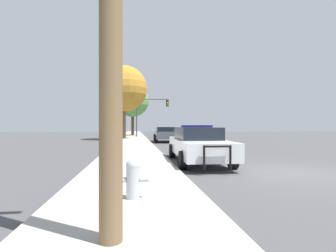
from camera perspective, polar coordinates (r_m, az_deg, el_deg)
ground_plane at (r=9.40m, az=25.38°, el=-9.19°), size 110.00×110.00×0.00m
sidewalk_left at (r=7.92m, az=-7.98°, el=-10.44°), size 3.00×110.00×0.13m
police_car at (r=10.82m, az=6.51°, el=-3.88°), size 2.14×5.48×1.53m
fire_hydrant at (r=5.10m, az=-7.67°, el=-11.01°), size 0.60×0.26×0.76m
traffic_light at (r=32.96m, az=-3.93°, el=3.72°), size 4.10×0.35×4.84m
car_background_midblock at (r=24.01m, az=-0.66°, el=-1.72°), size 2.13×4.45×1.38m
car_background_oncoming at (r=31.15m, az=5.17°, el=-1.34°), size 1.92×4.41×1.37m
tree_sidewalk_far at (r=37.35m, az=-7.70°, el=5.43°), size 4.52×4.52×7.13m
tree_sidewalk_mid at (r=28.31m, az=-9.55°, el=7.98°), size 4.88×4.88×7.72m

